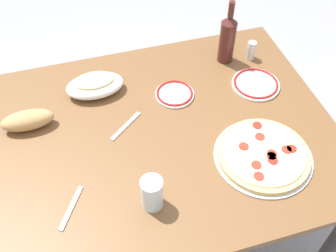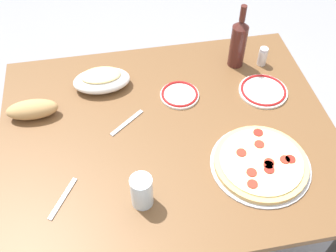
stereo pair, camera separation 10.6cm
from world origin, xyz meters
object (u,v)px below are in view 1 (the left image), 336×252
(side_plate_far, at_px, (175,94))
(spice_shaker, at_px, (251,50))
(dining_table, at_px, (168,147))
(bread_loaf, at_px, (28,120))
(pepperoni_pizza, at_px, (263,155))
(water_glass, at_px, (152,193))
(side_plate_near, at_px, (256,84))
(wine_bottle, at_px, (227,38))
(baked_pasta_dish, at_px, (95,85))

(side_plate_far, bearing_deg, spice_shaker, 18.62)
(dining_table, relative_size, bread_loaf, 6.43)
(dining_table, height_order, side_plate_far, side_plate_far)
(pepperoni_pizza, height_order, water_glass, water_glass)
(water_glass, relative_size, side_plate_far, 0.79)
(pepperoni_pizza, distance_m, side_plate_near, 0.38)
(wine_bottle, relative_size, side_plate_near, 1.45)
(dining_table, distance_m, spice_shaker, 0.60)
(side_plate_far, distance_m, bread_loaf, 0.59)
(bread_loaf, bearing_deg, water_glass, -51.31)
(dining_table, height_order, baked_pasta_dish, baked_pasta_dish)
(wine_bottle, bearing_deg, water_glass, -129.01)
(side_plate_far, relative_size, spice_shaker, 1.87)
(water_glass, bearing_deg, dining_table, 64.29)
(pepperoni_pizza, distance_m, wine_bottle, 0.57)
(baked_pasta_dish, bearing_deg, water_glass, -81.22)
(wine_bottle, distance_m, bread_loaf, 0.90)
(baked_pasta_dish, relative_size, spice_shaker, 2.76)
(water_glass, xyz_separation_m, bread_loaf, (-0.37, 0.46, -0.03))
(baked_pasta_dish, bearing_deg, spice_shaker, 1.66)
(wine_bottle, xyz_separation_m, water_glass, (-0.51, -0.63, -0.06))
(pepperoni_pizza, xyz_separation_m, wine_bottle, (0.07, 0.56, 0.11))
(dining_table, distance_m, baked_pasta_dish, 0.40)
(bread_loaf, xyz_separation_m, spice_shaker, (1.00, 0.14, 0.00))
(pepperoni_pizza, bearing_deg, wine_bottle, 82.62)
(water_glass, bearing_deg, side_plate_near, 36.90)
(pepperoni_pizza, relative_size, bread_loaf, 1.80)
(pepperoni_pizza, height_order, bread_loaf, bread_loaf)
(water_glass, relative_size, side_plate_near, 0.63)
(dining_table, xyz_separation_m, baked_pasta_dish, (-0.23, 0.30, 0.14))
(water_glass, distance_m, bread_loaf, 0.59)
(dining_table, relative_size, side_plate_far, 7.95)
(bread_loaf, height_order, spice_shaker, spice_shaker)
(baked_pasta_dish, height_order, bread_loaf, same)
(side_plate_near, distance_m, bread_loaf, 0.95)
(bread_loaf, bearing_deg, wine_bottle, 10.65)
(pepperoni_pizza, height_order, side_plate_near, pepperoni_pizza)
(side_plate_far, bearing_deg, water_glass, -115.22)
(dining_table, xyz_separation_m, side_plate_far, (0.08, 0.18, 0.11))
(wine_bottle, xyz_separation_m, side_plate_far, (-0.29, -0.16, -0.11))
(water_glass, height_order, bread_loaf, water_glass)
(dining_table, xyz_separation_m, wine_bottle, (0.37, 0.34, 0.22))
(water_glass, bearing_deg, bread_loaf, 128.69)
(pepperoni_pizza, bearing_deg, spice_shaker, 70.66)
(pepperoni_pizza, xyz_separation_m, side_plate_near, (0.14, 0.36, -0.01))
(spice_shaker, bearing_deg, bread_loaf, -171.81)
(wine_bottle, height_order, side_plate_near, wine_bottle)
(side_plate_far, bearing_deg, bread_loaf, -179.28)
(pepperoni_pizza, bearing_deg, baked_pasta_dish, 135.72)
(wine_bottle, bearing_deg, bread_loaf, -169.35)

